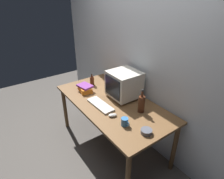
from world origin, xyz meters
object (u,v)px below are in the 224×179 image
(crt_monitor, at_px, (124,84))
(metal_canister, at_px, (114,81))
(keyboard, at_px, (100,105))
(bottle_short, at_px, (92,81))
(cd_spindle, at_px, (146,131))
(book_stack, at_px, (85,88))
(computer_mouse, at_px, (113,115))
(bottle_tall, at_px, (141,103))
(mug, at_px, (125,122))

(crt_monitor, relative_size, metal_canister, 2.61)
(keyboard, xyz_separation_m, bottle_short, (-0.58, 0.22, 0.06))
(cd_spindle, bearing_deg, book_stack, -176.42)
(computer_mouse, xyz_separation_m, book_stack, (-0.74, 0.04, 0.03))
(bottle_tall, distance_m, metal_canister, 0.78)
(crt_monitor, xyz_separation_m, book_stack, (-0.46, -0.35, -0.15))
(bottle_tall, relative_size, cd_spindle, 2.55)
(mug, distance_m, cd_spindle, 0.25)
(keyboard, height_order, cd_spindle, cd_spindle)
(bottle_short, bearing_deg, mug, -11.40)
(mug, height_order, cd_spindle, mug)
(mug, bearing_deg, metal_canister, 150.63)
(bottle_short, distance_m, book_stack, 0.23)
(bottle_short, bearing_deg, crt_monitor, 15.77)
(bottle_short, height_order, mug, bottle_short)
(metal_canister, bearing_deg, crt_monitor, -15.67)
(mug, bearing_deg, bottle_tall, 105.59)
(keyboard, bearing_deg, bottle_tall, 37.91)
(cd_spindle, bearing_deg, computer_mouse, -165.47)
(computer_mouse, distance_m, mug, 0.21)
(book_stack, distance_m, cd_spindle, 1.18)
(computer_mouse, relative_size, mug, 0.83)
(computer_mouse, height_order, mug, mug)
(book_stack, bearing_deg, bottle_short, 122.30)
(bottle_short, bearing_deg, book_stack, -57.70)
(book_stack, height_order, metal_canister, metal_canister)
(keyboard, relative_size, bottle_tall, 1.37)
(bottle_short, bearing_deg, cd_spindle, -5.09)
(book_stack, bearing_deg, cd_spindle, 3.58)
(bottle_short, xyz_separation_m, metal_canister, (0.22, 0.26, 0.00))
(crt_monitor, bearing_deg, bottle_short, -164.23)
(bottle_short, distance_m, mug, 1.09)
(crt_monitor, distance_m, book_stack, 0.60)
(cd_spindle, bearing_deg, bottle_short, 174.91)
(bottle_tall, xyz_separation_m, cd_spindle, (0.32, -0.23, -0.09))
(computer_mouse, distance_m, metal_canister, 0.82)
(mug, bearing_deg, keyboard, -179.46)
(computer_mouse, bearing_deg, mug, 26.65)
(keyboard, distance_m, computer_mouse, 0.28)
(bottle_short, bearing_deg, metal_canister, 50.89)
(crt_monitor, relative_size, keyboard, 0.93)
(keyboard, bearing_deg, metal_canister, 125.14)
(keyboard, relative_size, computer_mouse, 4.20)
(keyboard, xyz_separation_m, bottle_tall, (0.40, 0.33, 0.10))
(bottle_tall, bearing_deg, bottle_short, -173.56)
(keyboard, bearing_deg, cd_spindle, 6.47)
(book_stack, distance_m, metal_canister, 0.47)
(mug, xyz_separation_m, metal_canister, (-0.85, 0.48, 0.03))
(bottle_tall, relative_size, mug, 2.55)
(book_stack, distance_m, mug, 0.95)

